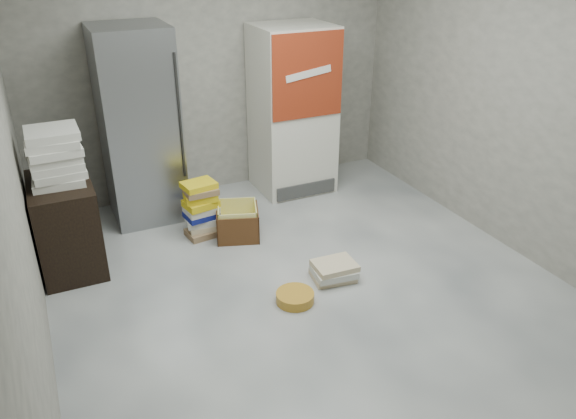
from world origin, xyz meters
The scene contains 10 objects.
ground centered at (0.00, 0.00, 0.00)m, with size 5.00×5.00×0.00m, color silver.
room_shell centered at (0.00, 0.00, 1.80)m, with size 4.04×5.04×2.82m.
steel_fridge centered at (-0.90, 2.13, 0.95)m, with size 0.70×0.72×1.90m.
coke_cooler centered at (0.75, 2.12, 0.90)m, with size 0.80×0.73×1.80m.
wood_shelf centered at (-1.73, 1.40, 0.40)m, with size 0.50×0.80×0.80m, color black.
supply_box_stack centered at (-1.72, 1.40, 1.03)m, with size 0.44×0.45×0.45m.
phonebook_stack_main centered at (-0.53, 1.46, 0.28)m, with size 0.35×0.31×0.55m.
phonebook_stack_side centered at (0.25, 0.24, 0.08)m, with size 0.39×0.34×0.16m.
cardboard_box centered at (-0.23, 1.29, 0.13)m, with size 0.50×0.50×0.32m.
bucket_lid centered at (-0.19, 0.08, 0.04)m, with size 0.31×0.31×0.08m, color #B98425.
Camera 1 is at (-1.79, -3.23, 2.67)m, focal length 35.00 mm.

